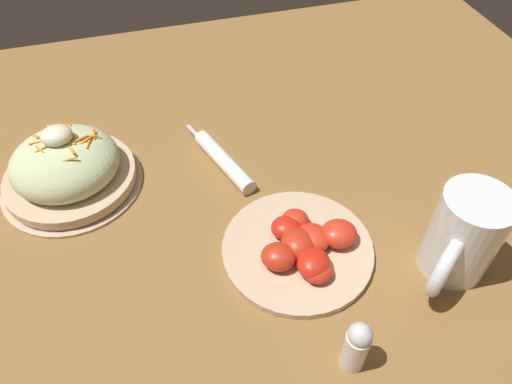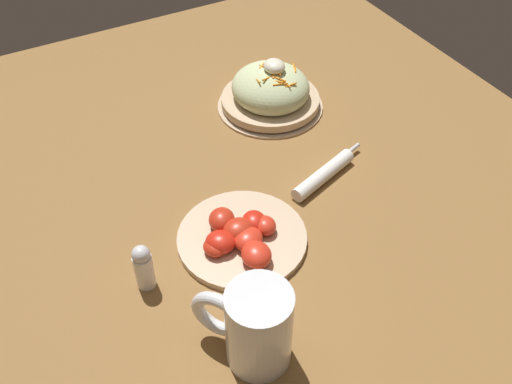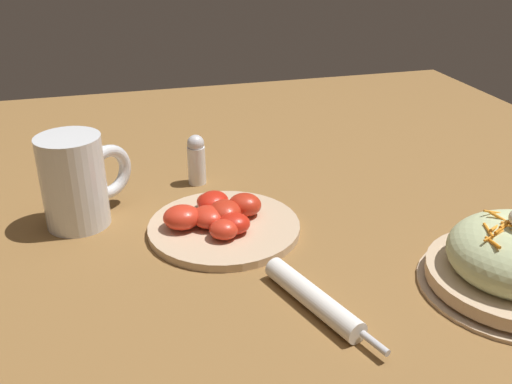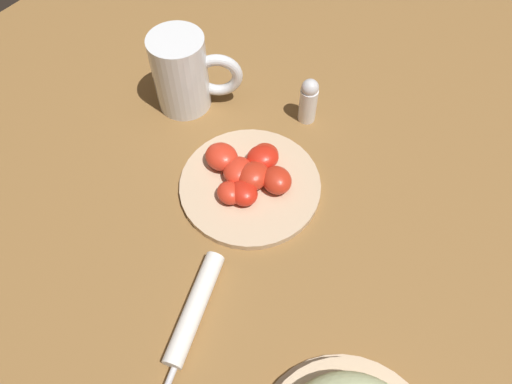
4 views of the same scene
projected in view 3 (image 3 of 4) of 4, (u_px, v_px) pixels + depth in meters
ground_plane at (259, 216)px, 0.84m from camera, size 1.43×1.43×0.00m
beer_mug at (76, 184)px, 0.80m from camera, size 0.13×0.11×0.13m
napkin_roll at (317, 298)px, 0.64m from camera, size 0.07×0.18×0.03m
tomato_plate at (220, 220)px, 0.80m from camera, size 0.21×0.21×0.04m
salt_shaker at (196, 159)px, 0.93m from camera, size 0.03×0.03×0.08m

